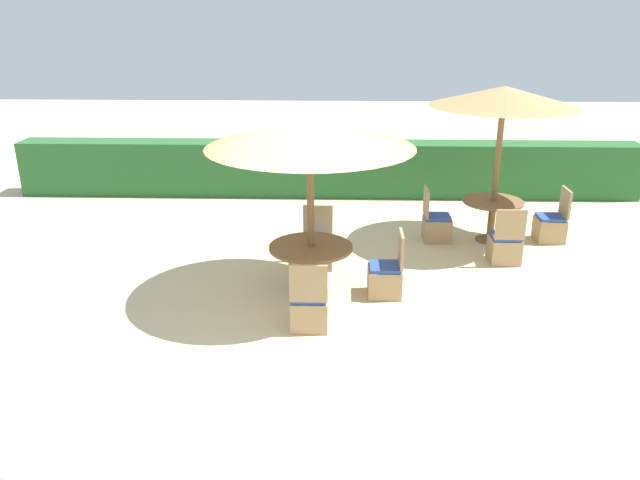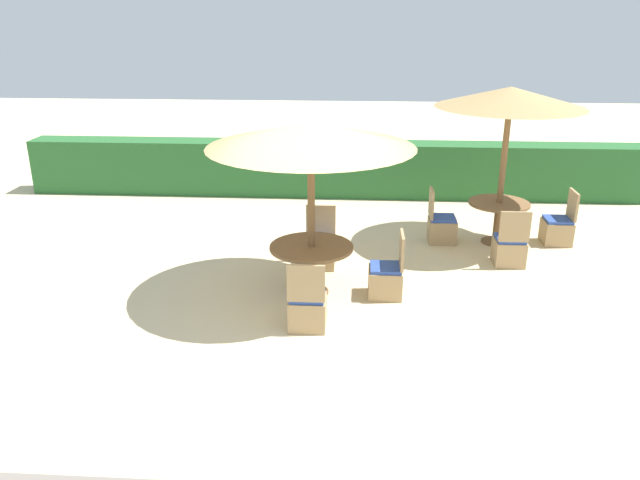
{
  "view_description": "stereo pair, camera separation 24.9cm",
  "coord_description": "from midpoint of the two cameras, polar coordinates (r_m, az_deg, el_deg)",
  "views": [
    {
      "loc": [
        0.23,
        -7.13,
        3.8
      ],
      "look_at": [
        0.0,
        0.6,
        0.9
      ],
      "focal_mm": 35.0,
      "sensor_mm": 36.0,
      "label": 1
    },
    {
      "loc": [
        0.48,
        -7.12,
        3.8
      ],
      "look_at": [
        0.0,
        0.6,
        0.9
      ],
      "focal_mm": 35.0,
      "sensor_mm": 36.0,
      "label": 2
    }
  ],
  "objects": [
    {
      "name": "patio_chair_center_south",
      "position": [
        7.84,
        -1.9,
        -6.29
      ],
      "size": [
        0.46,
        0.46,
        0.93
      ],
      "color": "tan",
      "rests_on": "ground_plane"
    },
    {
      "name": "round_table_center",
      "position": [
        8.64,
        -1.67,
        -1.39
      ],
      "size": [
        1.16,
        1.16,
        0.71
      ],
      "color": "brown",
      "rests_on": "ground_plane"
    },
    {
      "name": "patio_chair_center_north",
      "position": [
        9.67,
        -0.97,
        -0.92
      ],
      "size": [
        0.46,
        0.46,
        0.93
      ],
      "rotation": [
        0.0,
        0.0,
        3.14
      ],
      "color": "tan",
      "rests_on": "ground_plane"
    },
    {
      "name": "patio_chair_back_right_west",
      "position": [
        10.9,
        9.91,
        1.29
      ],
      "size": [
        0.46,
        0.46,
        0.93
      ],
      "rotation": [
        0.0,
        0.0,
        -1.57
      ],
      "color": "tan",
      "rests_on": "ground_plane"
    },
    {
      "name": "hedge_row",
      "position": [
        13.33,
        0.14,
        6.54
      ],
      "size": [
        13.0,
        0.7,
        1.14
      ],
      "primitive_type": "cube",
      "color": "#28602D",
      "rests_on": "ground_plane"
    },
    {
      "name": "parasol_center",
      "position": [
        8.16,
        -1.79,
        9.5
      ],
      "size": [
        2.76,
        2.76,
        2.41
      ],
      "color": "brown",
      "rests_on": "ground_plane"
    },
    {
      "name": "parasol_back_right",
      "position": [
        10.59,
        15.81,
        12.46
      ],
      "size": [
        2.38,
        2.38,
        2.62
      ],
      "color": "brown",
      "rests_on": "ground_plane"
    },
    {
      "name": "patio_chair_center_east",
      "position": [
        8.73,
        5.22,
        -3.44
      ],
      "size": [
        0.46,
        0.46,
        0.93
      ],
      "rotation": [
        0.0,
        0.0,
        1.57
      ],
      "color": "tan",
      "rests_on": "ground_plane"
    },
    {
      "name": "patio_chair_back_right_east",
      "position": [
        11.38,
        19.76,
        1.19
      ],
      "size": [
        0.46,
        0.46,
        0.93
      ],
      "rotation": [
        0.0,
        0.0,
        1.57
      ],
      "color": "tan",
      "rests_on": "ground_plane"
    },
    {
      "name": "patio_chair_back_right_south",
      "position": [
        10.19,
        15.87,
        -0.58
      ],
      "size": [
        0.46,
        0.46,
        0.93
      ],
      "color": "tan",
      "rests_on": "ground_plane"
    },
    {
      "name": "round_table_back_right",
      "position": [
        10.99,
        14.87,
        2.7
      ],
      "size": [
        1.02,
        1.02,
        0.72
      ],
      "color": "brown",
      "rests_on": "ground_plane"
    },
    {
      "name": "ground_plane",
      "position": [
        8.09,
        -1.02,
        -7.49
      ],
      "size": [
        40.0,
        40.0,
        0.0
      ],
      "primitive_type": "plane",
      "color": "beige"
    }
  ]
}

